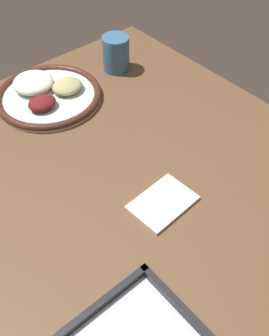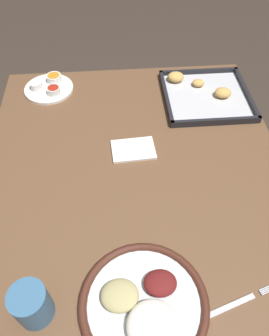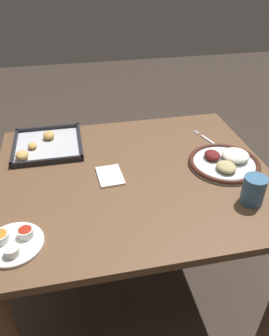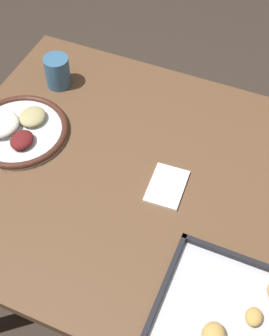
% 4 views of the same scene
% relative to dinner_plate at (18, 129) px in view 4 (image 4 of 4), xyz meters
% --- Properties ---
extents(ground_plane, '(8.00, 8.00, 0.00)m').
position_rel_dinner_plate_xyz_m(ground_plane, '(0.01, 0.38, -0.77)').
color(ground_plane, '#382D26').
extents(dining_table, '(0.91, 1.08, 0.75)m').
position_rel_dinner_plate_xyz_m(dining_table, '(0.01, 0.38, -0.13)').
color(dining_table, brown).
rests_on(dining_table, ground_plane).
extents(dinner_plate, '(0.29, 0.29, 0.05)m').
position_rel_dinner_plate_xyz_m(dinner_plate, '(0.00, 0.00, 0.00)').
color(dinner_plate, silver).
rests_on(dinner_plate, dining_table).
extents(baking_tray, '(0.31, 0.30, 0.04)m').
position_rel_dinner_plate_xyz_m(baking_tray, '(0.29, 0.72, -0.00)').
color(baking_tray, black).
rests_on(baking_tray, dining_table).
extents(drinking_cup, '(0.08, 0.08, 0.10)m').
position_rel_dinner_plate_xyz_m(drinking_cup, '(-0.23, 0.01, 0.04)').
color(drinking_cup, '#38668E').
rests_on(drinking_cup, dining_table).
extents(napkin, '(0.14, 0.10, 0.01)m').
position_rel_dinner_plate_xyz_m(napkin, '(0.01, 0.47, -0.01)').
color(napkin, white).
rests_on(napkin, dining_table).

